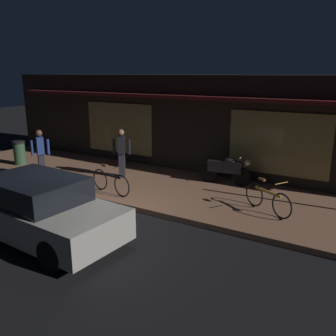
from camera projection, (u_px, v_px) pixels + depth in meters
name	position (u px, v px, depth m)	size (l,w,h in m)	color
ground_plane	(96.00, 221.00, 9.17)	(60.00, 60.00, 0.00)	black
sidewalk_slab	(159.00, 187.00, 11.63)	(18.00, 4.00, 0.15)	#8C6047
storefront_building	(206.00, 122.00, 13.97)	(18.00, 3.30, 3.60)	black
motorcycle	(226.00, 169.00, 11.59)	(1.70, 0.55, 0.97)	black
bicycle_parked	(267.00, 199.00, 9.26)	(1.46, 0.87, 0.91)	black
bicycle_extra	(111.00, 182.00, 10.73)	(1.64, 0.45, 0.91)	black
person_photographer	(41.00, 153.00, 12.18)	(0.44, 0.56, 1.67)	#28232D
person_bystander	(122.00, 152.00, 12.29)	(0.56, 0.44, 1.67)	#28232D
trash_bin	(19.00, 153.00, 14.12)	(0.48, 0.48, 0.93)	#2D4C33
parked_car_far	(39.00, 209.00, 8.06)	(4.19, 1.98, 1.42)	black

